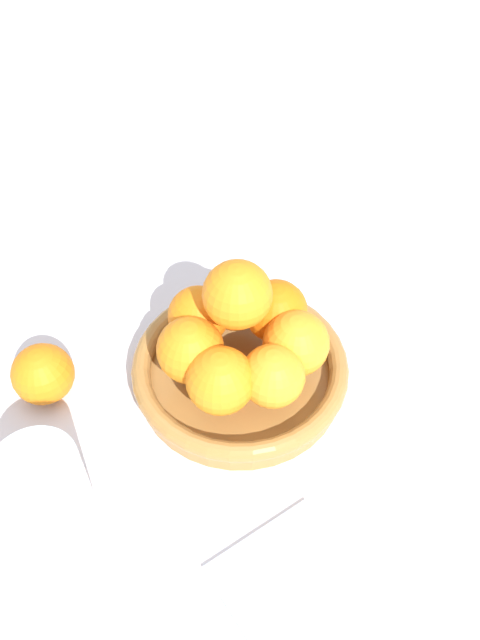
# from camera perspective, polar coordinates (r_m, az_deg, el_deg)

# --- Properties ---
(ground_plane) EXTENTS (4.00, 4.00, 0.00)m
(ground_plane) POSITION_cam_1_polar(r_m,az_deg,el_deg) (0.70, -0.00, -5.49)
(ground_plane) COLOR silver
(fruit_bowl) EXTENTS (0.23, 0.23, 0.04)m
(fruit_bowl) POSITION_cam_1_polar(r_m,az_deg,el_deg) (0.68, -0.00, -4.54)
(fruit_bowl) COLOR #A57238
(fruit_bowl) RESTS_ON ground_plane
(orange_pile) EXTENTS (0.17, 0.17, 0.12)m
(orange_pile) POSITION_cam_1_polar(r_m,az_deg,el_deg) (0.64, 0.06, -1.13)
(orange_pile) COLOR orange
(orange_pile) RESTS_ON fruit_bowl
(stray_orange) EXTENTS (0.07, 0.07, 0.07)m
(stray_orange) POSITION_cam_1_polar(r_m,az_deg,el_deg) (0.69, -17.57, -4.73)
(stray_orange) COLOR orange
(stray_orange) RESTS_ON ground_plane
(drinking_glass) EXTENTS (0.08, 0.08, 0.10)m
(drinking_glass) POSITION_cam_1_polar(r_m,az_deg,el_deg) (0.60, -17.38, -14.73)
(drinking_glass) COLOR silver
(drinking_glass) RESTS_ON ground_plane
(napkin_folded) EXTENTS (0.14, 0.14, 0.01)m
(napkin_folded) POSITION_cam_1_polar(r_m,az_deg,el_deg) (0.59, 4.93, -23.04)
(napkin_folded) COLOR silver
(napkin_folded) RESTS_ON ground_plane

